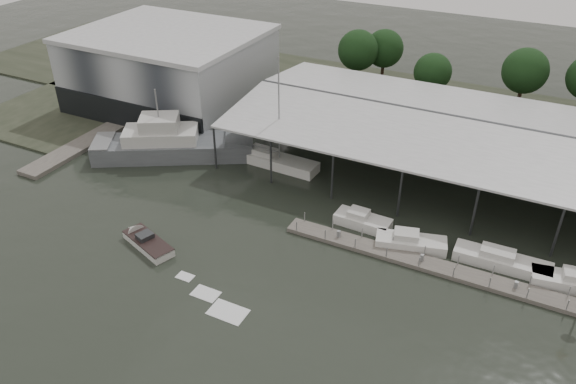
% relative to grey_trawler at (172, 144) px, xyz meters
% --- Properties ---
extents(ground, '(200.00, 200.00, 0.00)m').
position_rel_grey_trawler_xyz_m(ground, '(18.31, -16.77, -1.58)').
color(ground, '#232921').
rests_on(ground, ground).
extents(land_strip_far, '(140.00, 30.00, 0.30)m').
position_rel_grey_trawler_xyz_m(land_strip_far, '(18.31, 25.23, -1.48)').
color(land_strip_far, '#3F4332').
rests_on(land_strip_far, ground).
extents(land_strip_west, '(20.00, 40.00, 0.30)m').
position_rel_grey_trawler_xyz_m(land_strip_west, '(-21.69, 13.23, -1.48)').
color(land_strip_west, '#3F4332').
rests_on(land_strip_west, ground).
extents(storage_warehouse, '(24.50, 20.50, 10.50)m').
position_rel_grey_trawler_xyz_m(storage_warehouse, '(-9.69, 13.17, 3.71)').
color(storage_warehouse, '#A7ADB2').
rests_on(storage_warehouse, ground).
extents(covered_boat_shed, '(58.24, 24.00, 6.96)m').
position_rel_grey_trawler_xyz_m(covered_boat_shed, '(35.31, 11.23, 4.55)').
color(covered_boat_shed, silver).
rests_on(covered_boat_shed, ground).
extents(trawler_dock, '(3.00, 18.00, 0.50)m').
position_rel_grey_trawler_xyz_m(trawler_dock, '(-11.69, -2.77, -1.33)').
color(trawler_dock, slate).
rests_on(trawler_dock, ground).
extents(floating_dock, '(28.00, 2.00, 1.40)m').
position_rel_grey_trawler_xyz_m(floating_dock, '(33.31, -6.77, -1.38)').
color(floating_dock, slate).
rests_on(floating_dock, ground).
extents(grey_trawler, '(18.81, 13.70, 8.84)m').
position_rel_grey_trawler_xyz_m(grey_trawler, '(0.00, 0.00, 0.00)').
color(grey_trawler, slate).
rests_on(grey_trawler, ground).
extents(white_sailboat, '(10.47, 3.04, 13.33)m').
position_rel_grey_trawler_xyz_m(white_sailboat, '(11.96, 3.44, -0.93)').
color(white_sailboat, silver).
rests_on(white_sailboat, ground).
extents(speedboat_underway, '(16.94, 7.42, 2.00)m').
position_rel_grey_trawler_xyz_m(speedboat_underway, '(8.36, -15.59, -1.19)').
color(speedboat_underway, silver).
rests_on(speedboat_underway, ground).
extents(moored_cruiser_0, '(5.58, 2.42, 1.70)m').
position_rel_grey_trawler_xyz_m(moored_cruiser_0, '(25.46, -3.53, -0.97)').
color(moored_cruiser_0, silver).
rests_on(moored_cruiser_0, ground).
extents(moored_cruiser_1, '(6.81, 3.80, 1.70)m').
position_rel_grey_trawler_xyz_m(moored_cruiser_1, '(30.68, -4.83, -0.97)').
color(moored_cruiser_1, silver).
rests_on(moored_cruiser_1, ground).
extents(moored_cruiser_2, '(8.39, 2.31, 1.70)m').
position_rel_grey_trawler_xyz_m(moored_cruiser_2, '(38.69, -3.83, -0.97)').
color(moored_cruiser_2, silver).
rests_on(moored_cruiser_2, ground).
extents(horizon_tree_line, '(66.72, 10.95, 9.19)m').
position_rel_grey_trawler_xyz_m(horizon_tree_line, '(40.24, 31.56, 4.12)').
color(horizon_tree_line, black).
rests_on(horizon_tree_line, ground).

